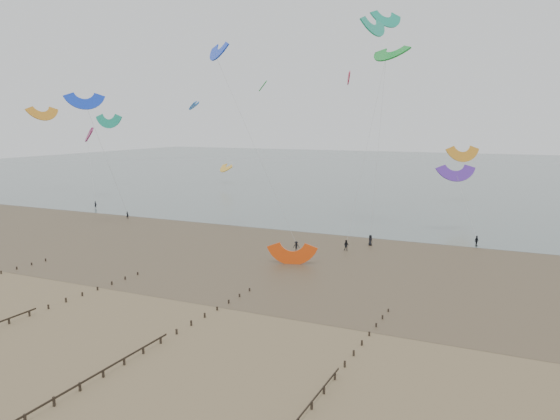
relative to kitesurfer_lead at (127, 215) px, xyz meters
The scene contains 7 objects.
ground 65.81m from the kitesurfer_lead, 45.85° to the right, with size 500.00×500.00×0.00m, color brown.
sea_and_shore 43.69m from the kitesurfer_lead, 17.05° to the right, with size 500.00×665.00×0.03m.
groynes 82.91m from the kitesurfer_lead, 53.05° to the right, with size 72.16×50.16×1.00m.
kitesurfer_lead is the anchor object (origin of this frame).
kitesurfers 67.94m from the kitesurfer_lead, ahead, with size 138.76×25.06×1.90m.
grounded_kite 53.45m from the kitesurfer_lead, 22.60° to the right, with size 6.40×3.35×4.87m, color #EC470E, non-canonical shape.
kites_airborne 57.78m from the kitesurfer_lead, 44.28° to the left, with size 236.29×105.86×44.08m.
Camera 1 is at (35.99, -47.35, 21.47)m, focal length 35.00 mm.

